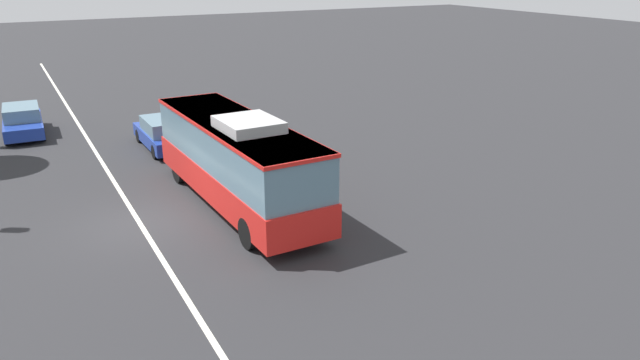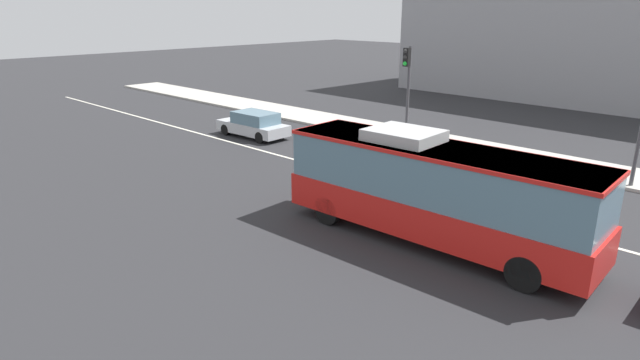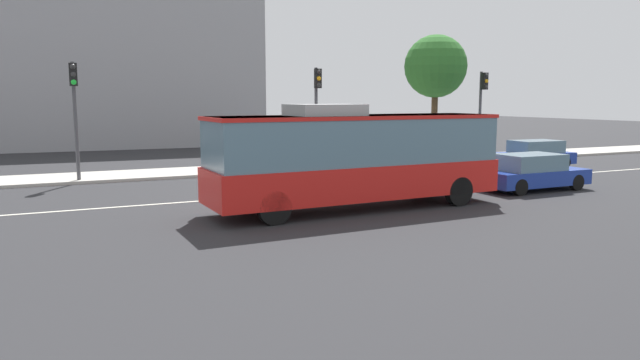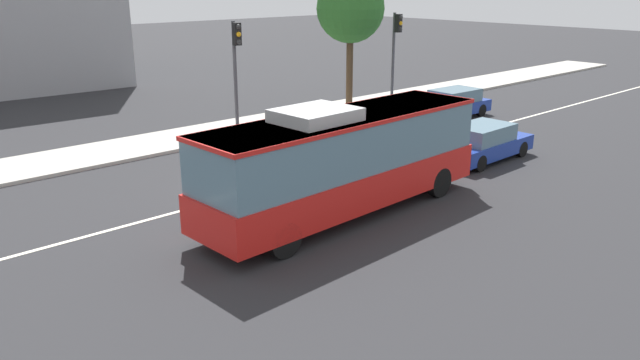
{
  "view_description": "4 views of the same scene",
  "coord_description": "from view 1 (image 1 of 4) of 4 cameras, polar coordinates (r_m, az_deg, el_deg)",
  "views": [
    {
      "loc": [
        -19.17,
        3.4,
        8.33
      ],
      "look_at": [
        -3.08,
        -5.26,
        1.64
      ],
      "focal_mm": 33.65,
      "sensor_mm": 36.0,
      "label": 1
    },
    {
      "loc": [
        8.09,
        -17.11,
        7.08
      ],
      "look_at": [
        -3.51,
        -5.03,
        1.62
      ],
      "focal_mm": 29.58,
      "sensor_mm": 36.0,
      "label": 2
    },
    {
      "loc": [
        -8.99,
        -20.23,
        3.61
      ],
      "look_at": [
        -2.07,
        -5.1,
        1.28
      ],
      "focal_mm": 32.34,
      "sensor_mm": 36.0,
      "label": 3
    },
    {
      "loc": [
        -12.48,
        -16.28,
        6.91
      ],
      "look_at": [
        -1.45,
        -4.02,
        1.51
      ],
      "focal_mm": 34.55,
      "sensor_mm": 36.0,
      "label": 4
    }
  ],
  "objects": [
    {
      "name": "sedan_blue_ahead",
      "position": [
        29.14,
        -14.65,
        4.32
      ],
      "size": [
        4.53,
        1.87,
        1.46
      ],
      "rotation": [
        0.0,
        0.0,
        0.01
      ],
      "color": "#1E3899",
      "rests_on": "ground_plane"
    },
    {
      "name": "ground_plane",
      "position": [
        21.17,
        -16.77,
        -3.97
      ],
      "size": [
        160.0,
        160.0,
        0.0
      ],
      "primitive_type": "plane",
      "color": "#28282B"
    },
    {
      "name": "sedan_blue",
      "position": [
        33.94,
        -26.44,
        5.05
      ],
      "size": [
        4.57,
        1.97,
        1.46
      ],
      "rotation": [
        0.0,
        0.0,
        3.1
      ],
      "color": "#1E3899",
      "rests_on": "ground_plane"
    },
    {
      "name": "transit_bus",
      "position": [
        21.36,
        -7.92,
        2.14
      ],
      "size": [
        10.08,
        2.86,
        3.46
      ],
      "rotation": [
        0.0,
        0.0,
        0.04
      ],
      "color": "red",
      "rests_on": "ground_plane"
    },
    {
      "name": "lane_centre_line",
      "position": [
        21.17,
        -16.77,
        -3.95
      ],
      "size": [
        76.0,
        0.16,
        0.01
      ],
      "primitive_type": "cube",
      "color": "silver",
      "rests_on": "ground_plane"
    }
  ]
}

